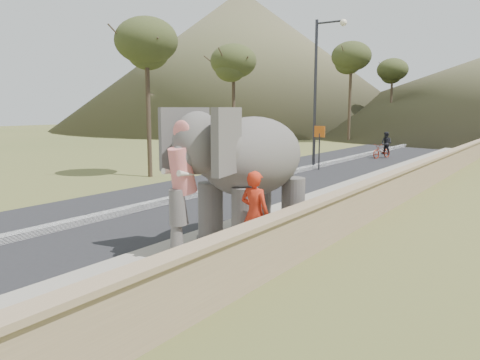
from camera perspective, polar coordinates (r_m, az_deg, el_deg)
name	(u,v)px	position (r m, az deg, el deg)	size (l,w,h in m)	color
ground	(251,241)	(11.98, 1.36, -7.50)	(160.00, 160.00, 0.00)	olive
road	(278,177)	(22.89, 4.62, 0.35)	(7.00, 120.00, 0.03)	black
median	(278,175)	(22.87, 4.62, 0.59)	(0.35, 120.00, 0.22)	black
walkway	(379,185)	(20.87, 16.59, -0.64)	(3.00, 120.00, 0.15)	#9E9687
parapet	(420,178)	(20.36, 21.06, 0.26)	(0.30, 120.00, 1.10)	tan
lamppost	(321,79)	(26.06, 9.81, 11.98)	(1.76, 0.36, 8.00)	#29282D
signboard	(319,140)	(25.65, 9.66, 4.82)	(0.60, 0.08, 2.40)	#2D2D33
hill_left	(241,61)	(78.72, 0.17, 14.35)	(60.00, 60.00, 22.00)	brown
elephant_and_man	(253,174)	(11.66, 1.63, 0.70)	(2.63, 4.57, 3.17)	#65605B
motorcyclist	(384,148)	(32.82, 17.10, 3.71)	(1.28, 1.94, 1.79)	maroon
trees	(473,97)	(40.71, 26.54, 9.03)	(47.79, 42.71, 9.92)	#473828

